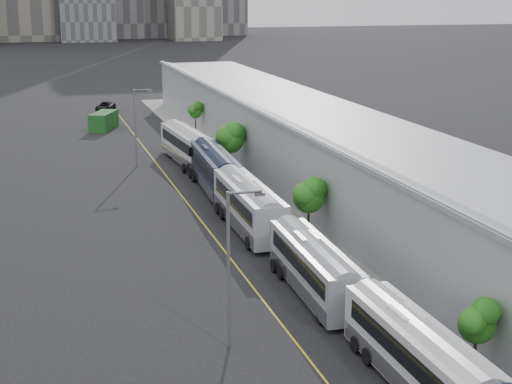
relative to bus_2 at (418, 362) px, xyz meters
name	(u,v)px	position (x,y,z in m)	size (l,w,h in m)	color
sidewalk	(372,249)	(6.65, 19.77, -1.42)	(10.00, 170.00, 0.12)	gray
lane_line	(234,263)	(-3.85, 19.77, -1.47)	(0.12, 160.00, 0.02)	gold
depot	(424,200)	(10.64, 19.77, 2.03)	(12.45, 160.40, 7.20)	gray
bus_2	(418,362)	(0.00, 0.00, 0.00)	(2.70, 12.02, 3.51)	silver
bus_3	(314,272)	(-0.51, 12.83, 0.00)	(2.80, 12.07, 3.51)	gray
bus_4	(249,210)	(-0.73, 27.19, 0.17)	(2.97, 13.38, 3.90)	#A6A9B0
bus_5	(214,172)	(-0.32, 40.81, 0.17)	(3.31, 13.44, 3.90)	#151B30
bus_6	(187,149)	(-0.52, 53.10, 0.15)	(3.59, 13.36, 3.86)	silver
tree_1	(477,320)	(3.51, 0.76, 1.40)	(1.88, 1.88, 3.84)	black
tree_2	(309,193)	(3.23, 24.19, 2.01)	(2.43, 2.43, 4.72)	black
tree_3	(230,135)	(2.96, 47.60, 2.44)	(2.98, 2.98, 5.42)	black
tree_4	(195,110)	(3.62, 68.18, 2.03)	(1.66, 1.66, 4.38)	black
street_lamp_near	(232,259)	(-7.26, 7.08, 3.51)	(2.04, 0.22, 8.60)	#59595E
street_lamp_far	(137,122)	(-5.98, 52.65, 3.41)	(2.04, 0.22, 8.41)	#59595E
shipping_container	(104,121)	(-7.26, 77.46, -0.29)	(2.37, 5.92, 2.39)	#154618
suv	(105,107)	(-5.40, 94.64, -0.79)	(2.29, 4.98, 1.38)	black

